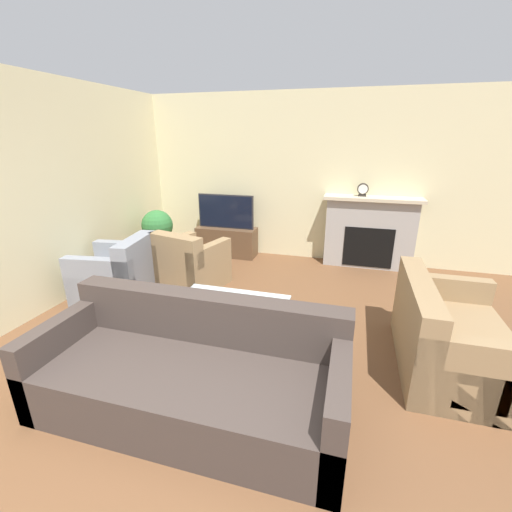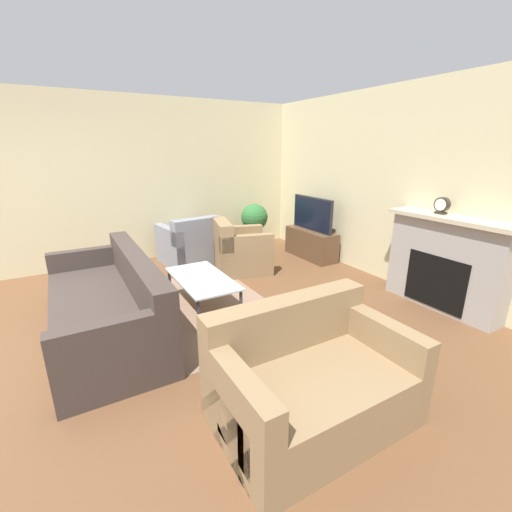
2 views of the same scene
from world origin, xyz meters
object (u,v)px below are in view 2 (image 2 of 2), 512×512
at_px(tv, 312,214).
at_px(armchair_by_window, 189,246).
at_px(armchair_accent, 240,253).
at_px(coffee_table, 202,280).
at_px(couch_sectional, 109,308).
at_px(mantel_clock, 442,205).
at_px(potted_plant, 254,221).
at_px(couch_loveseat, 310,382).

relative_size(tv, armchair_by_window, 1.03).
xyz_separation_m(tv, armchair_accent, (-0.00, -1.42, -0.49)).
bearing_deg(armchair_accent, armchair_by_window, 51.46).
relative_size(tv, armchair_accent, 1.00).
relative_size(tv, coffee_table, 0.86).
relative_size(couch_sectional, coffee_table, 2.03).
xyz_separation_m(tv, mantel_clock, (2.22, 0.12, 0.45)).
bearing_deg(armchair_by_window, coffee_table, 67.58).
relative_size(couch_sectional, mantel_clock, 11.61).
bearing_deg(potted_plant, coffee_table, -43.16).
height_order(couch_sectional, armchair_by_window, same).
xyz_separation_m(armchair_accent, coffee_table, (0.98, -1.02, 0.06)).
bearing_deg(armchair_accent, coffee_table, 148.73).
height_order(coffee_table, potted_plant, potted_plant).
bearing_deg(mantel_clock, tv, -176.96).
xyz_separation_m(tv, coffee_table, (0.97, -2.44, -0.43)).
relative_size(armchair_by_window, coffee_table, 0.84).
relative_size(tv, couch_loveseat, 0.72).
bearing_deg(armchair_accent, couch_loveseat, 176.52).
bearing_deg(potted_plant, armchair_accent, -39.94).
distance_m(tv, couch_sectional, 3.68).
bearing_deg(couch_loveseat, tv, 51.29).
height_order(tv, coffee_table, tv).
bearing_deg(tv, armchair_accent, -90.18).
height_order(tv, couch_loveseat, tv).
distance_m(couch_loveseat, potted_plant, 4.42).
distance_m(tv, armchair_by_window, 2.19).
distance_m(couch_sectional, armchair_accent, 2.32).
distance_m(couch_sectional, potted_plant, 3.55).
bearing_deg(tv, coffee_table, -68.23).
height_order(armchair_accent, potted_plant, potted_plant).
xyz_separation_m(couch_loveseat, potted_plant, (-4.02, 1.83, 0.26)).
bearing_deg(couch_loveseat, coffee_table, 90.41).
relative_size(couch_loveseat, armchair_accent, 1.39).
relative_size(tv, couch_sectional, 0.42).
relative_size(couch_loveseat, coffee_table, 1.19).
xyz_separation_m(armchair_by_window, potted_plant, (-0.23, 1.40, 0.25)).
bearing_deg(potted_plant, couch_sectional, -55.29).
distance_m(tv, mantel_clock, 2.27).
bearing_deg(mantel_clock, couch_loveseat, -72.52).
bearing_deg(coffee_table, mantel_clock, 63.95).
xyz_separation_m(armchair_accent, mantel_clock, (2.23, 1.54, 0.94)).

